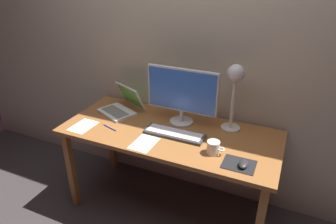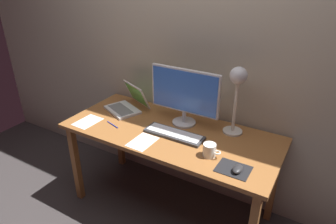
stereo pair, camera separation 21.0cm
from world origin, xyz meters
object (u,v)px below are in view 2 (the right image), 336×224
keyboard_main (174,134)px  pen (113,125)px  mouse (238,169)px  desk_lamp (237,86)px  coffee_mug (210,150)px  laptop (129,102)px  monitor (185,94)px

keyboard_main → pen: (-0.48, -0.10, -0.01)m
mouse → pen: size_ratio=0.69×
desk_lamp → mouse: bearing=-66.9°
desk_lamp → coffee_mug: size_ratio=4.18×
mouse → laptop: bearing=161.2°
coffee_mug → laptop: bearing=160.9°
desk_lamp → pen: 0.97m
pen → keyboard_main: bearing=12.3°
laptop → pen: 0.31m
monitor → laptop: size_ratio=1.43×
monitor → pen: size_ratio=3.92×
desk_lamp → pen: size_ratio=3.56×
monitor → keyboard_main: 0.31m
pen → mouse: bearing=-3.9°
mouse → pen: bearing=176.1°
desk_lamp → coffee_mug: (-0.02, -0.37, -0.32)m
coffee_mug → monitor: bearing=138.5°
laptop → coffee_mug: 0.92m
keyboard_main → monitor: bearing=97.1°
mouse → coffee_mug: size_ratio=0.81×
monitor → coffee_mug: size_ratio=4.61×
laptop → mouse: size_ratio=4.00×
mouse → pen: mouse is taller
monitor → pen: monitor is taller
pen → monitor: bearing=33.4°
laptop → keyboard_main: bearing=-19.4°
monitor → mouse: 0.71m
keyboard_main → coffee_mug: (0.32, -0.11, 0.03)m
keyboard_main → pen: size_ratio=3.15×
desk_lamp → coffee_mug: bearing=-93.9°
monitor → coffee_mug: monitor is taller
keyboard_main → desk_lamp: size_ratio=0.88×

